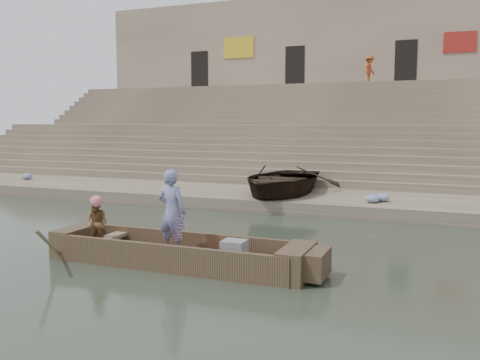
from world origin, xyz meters
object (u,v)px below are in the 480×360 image
Objects in this scene: rowing_man at (97,223)px; beached_rowboat at (281,180)px; main_rowboat at (178,259)px; television at (234,250)px; pedestrian at (370,69)px; standing_man at (172,212)px.

rowing_man is 0.22× the size of beached_rowboat.
main_rowboat is at bearing 0.22° from rowing_man.
television is 22.61m from pedestrian.
standing_man is 1.55m from television.
main_rowboat is 8.17m from beached_rowboat.
standing_man reaches higher than beached_rowboat.
beached_rowboat is at bearing 73.95° from rowing_man.
beached_rowboat reaches higher than television.
standing_man is at bearing 171.92° from main_rowboat.
standing_man is 1.11× the size of pedestrian.
main_rowboat is at bearing -86.21° from beached_rowboat.
main_rowboat is at bearing 177.43° from standing_man.
pedestrian is (0.93, 21.89, 4.89)m from standing_man.
pedestrian is at bearing 91.21° from television.
beached_rowboat is at bearing -83.52° from standing_man.
main_rowboat is 3.16× the size of pedestrian.
pedestrian reaches higher than main_rowboat.
pedestrian is at bearing 87.48° from beached_rowboat.
rowing_man is 3.17m from television.
beached_rowboat is (-1.53, 8.12, 0.49)m from television.
television is 8.28m from beached_rowboat.
main_rowboat is at bearing -166.84° from pedestrian.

